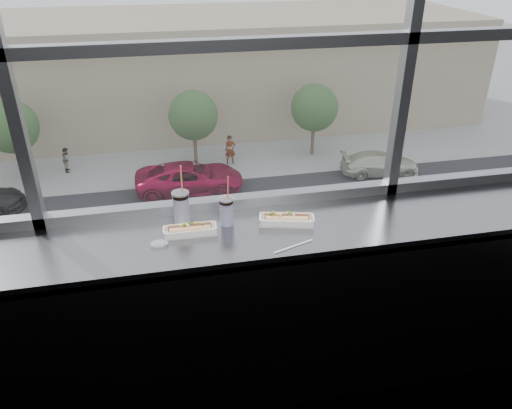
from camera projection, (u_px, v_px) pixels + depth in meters
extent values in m
plane|color=black|center=(229.00, 284.00, 3.11)|extent=(6.00, 0.00, 6.00)
cube|color=gray|center=(234.00, 237.00, 2.63)|extent=(6.00, 0.55, 0.06)
cube|color=gray|center=(244.00, 344.00, 2.66)|extent=(6.00, 0.04, 1.04)
cube|color=white|center=(190.00, 233.00, 2.59)|extent=(0.28, 0.09, 0.01)
cube|color=white|center=(190.00, 230.00, 2.58)|extent=(0.28, 0.09, 0.04)
cylinder|color=#E2AD79|center=(190.00, 229.00, 2.58)|extent=(0.21, 0.05, 0.05)
cylinder|color=brown|center=(190.00, 227.00, 2.57)|extent=(0.22, 0.04, 0.03)
cube|color=white|center=(287.00, 223.00, 2.68)|extent=(0.31, 0.16, 0.01)
cube|color=white|center=(287.00, 220.00, 2.67)|extent=(0.31, 0.16, 0.04)
cylinder|color=#E2AD79|center=(287.00, 219.00, 2.67)|extent=(0.23, 0.10, 0.05)
cylinder|color=brown|center=(287.00, 216.00, 2.66)|extent=(0.24, 0.09, 0.03)
cylinder|color=white|center=(181.00, 208.00, 2.66)|extent=(0.08, 0.08, 0.17)
cylinder|color=black|center=(180.00, 195.00, 2.62)|extent=(0.09, 0.09, 0.02)
cylinder|color=silver|center=(180.00, 193.00, 2.62)|extent=(0.09, 0.09, 0.01)
cylinder|color=#FF5F50|center=(181.00, 180.00, 2.58)|extent=(0.01, 0.05, 0.18)
cylinder|color=white|center=(227.00, 212.00, 2.65)|extent=(0.07, 0.07, 0.15)
cylinder|color=black|center=(226.00, 201.00, 2.62)|extent=(0.08, 0.08, 0.02)
cylinder|color=silver|center=(226.00, 199.00, 2.61)|extent=(0.08, 0.08, 0.01)
cylinder|color=#FF5F50|center=(228.00, 188.00, 2.58)|extent=(0.01, 0.04, 0.15)
cylinder|color=white|center=(294.00, 246.00, 2.48)|extent=(0.22, 0.08, 0.01)
ellipsoid|color=silver|center=(159.00, 243.00, 2.49)|extent=(0.10, 0.07, 0.02)
plane|color=gray|center=(158.00, 99.00, 46.02)|extent=(120.00, 120.00, 0.00)
cube|color=black|center=(174.00, 228.00, 25.81)|extent=(80.00, 10.00, 0.06)
cube|color=gray|center=(166.00, 166.00, 32.69)|extent=(80.00, 6.00, 0.04)
cube|color=gray|center=(155.00, 69.00, 39.38)|extent=(50.00, 14.00, 8.00)
imported|color=beige|center=(340.00, 237.00, 23.25)|extent=(3.14, 6.05, 1.93)
imported|color=beige|center=(380.00, 160.00, 31.15)|extent=(3.08, 5.91, 1.88)
imported|color=maroon|center=(189.00, 174.00, 28.91)|extent=(3.06, 6.99, 2.31)
imported|color=#912303|center=(145.00, 257.00, 21.58)|extent=(2.98, 6.69, 2.20)
imported|color=#66605B|center=(230.00, 147.00, 32.53)|extent=(1.03, 0.77, 2.31)
imported|color=#66605B|center=(67.00, 157.00, 31.59)|extent=(0.63, 0.84, 1.89)
cylinder|color=#47382B|center=(19.00, 161.00, 30.54)|extent=(0.24, 0.24, 2.41)
sphere|color=#335828|center=(11.00, 127.00, 29.48)|extent=(3.21, 3.21, 3.21)
cylinder|color=#47382B|center=(195.00, 148.00, 32.49)|extent=(0.24, 0.24, 2.36)
sphere|color=#335828|center=(193.00, 116.00, 31.46)|extent=(3.15, 3.15, 3.15)
cylinder|color=#47382B|center=(313.00, 138.00, 33.93)|extent=(0.24, 0.24, 2.36)
sphere|color=#335828|center=(314.00, 108.00, 32.90)|extent=(3.14, 3.14, 3.14)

